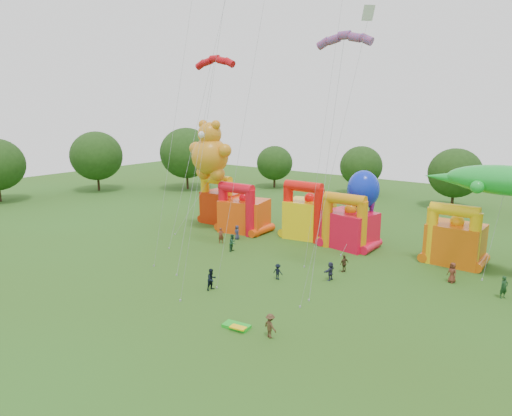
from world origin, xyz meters
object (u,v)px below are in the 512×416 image
Objects in this scene: octopus_kite at (362,197)px; spectator_0 at (237,232)px; gecko_kite at (504,187)px; spectator_4 at (344,264)px; teddy_bear_kite at (204,170)px; bouncy_castle_2 at (308,216)px; bouncy_castle_0 at (223,204)px.

spectator_0 is (-12.94, -7.08, -4.77)m from octopus_kite.
gecko_kite reaches higher than octopus_kite.
teddy_bear_kite is at bearing -76.02° from spectator_4.
teddy_bear_kite reaches higher than bouncy_castle_2.
teddy_bear_kite is at bearing -161.47° from octopus_kite.
gecko_kite reaches higher than bouncy_castle_2.
octopus_kite is (6.36, 1.19, 2.91)m from bouncy_castle_2.
bouncy_castle_2 is 9.02m from spectator_0.
bouncy_castle_0 is 13.41m from bouncy_castle_2.
gecko_kite is 1.52× the size of octopus_kite.
bouncy_castle_2 is 14.49m from teddy_bear_kite.
gecko_kite is at bearing 33.18° from spectator_0.
octopus_kite reaches higher than spectator_4.
octopus_kite is 5.08× the size of spectator_4.
bouncy_castle_2 is at bearing -169.40° from octopus_kite.
spectator_0 is at bearing -37.84° from bouncy_castle_0.
teddy_bear_kite reaches higher than octopus_kite.
gecko_kite is at bearing -0.83° from bouncy_castle_0.
spectator_0 is (6.83, -5.30, -1.74)m from bouncy_castle_0.
bouncy_castle_2 is at bearing 22.32° from teddy_bear_kite.
bouncy_castle_2 reaches higher than spectator_0.
gecko_kite is 15.27m from octopus_kite.
bouncy_castle_2 is at bearing 2.49° from bouncy_castle_0.
spectator_4 is (21.56, -3.40, -7.11)m from teddy_bear_kite.
spectator_0 is 1.00× the size of spectator_4.
bouncy_castle_2 reaches higher than spectator_4.
octopus_kite reaches higher than bouncy_castle_0.
spectator_4 is at bearing -19.47° from bouncy_castle_0.
bouncy_castle_2 is 12.59m from spectator_4.
teddy_bear_kite is 8.24× the size of spectator_0.
gecko_kite is at bearing 144.56° from spectator_4.
spectator_4 is at bearing -74.43° from octopus_kite.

